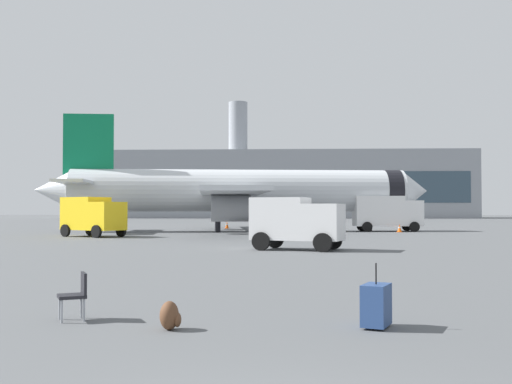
{
  "coord_description": "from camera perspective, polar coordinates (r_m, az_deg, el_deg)",
  "views": [
    {
      "loc": [
        -0.03,
        -4.68,
        2.02
      ],
      "look_at": [
        -1.58,
        30.13,
        3.0
      ],
      "focal_mm": 42.68,
      "sensor_mm": 36.0,
      "label": 1
    }
  ],
  "objects": [
    {
      "name": "cargo_van",
      "position": [
        30.15,
        3.79,
        -2.69
      ],
      "size": [
        4.8,
        3.44,
        2.6
      ],
      "color": "white",
      "rests_on": "ground"
    },
    {
      "name": "airplane_at_gate",
      "position": [
        55.04,
        -1.77,
        0.09
      ],
      "size": [
        35.76,
        32.35,
        10.5
      ],
      "color": "silver",
      "rests_on": "ground"
    },
    {
      "name": "rolling_suitcase",
      "position": [
        10.71,
        11.2,
        -10.33
      ],
      "size": [
        0.62,
        0.74,
        1.1
      ],
      "color": "navy",
      "rests_on": "ground"
    },
    {
      "name": "gate_chair",
      "position": [
        11.67,
        -16.5,
        -9.05
      ],
      "size": [
        0.64,
        0.64,
        0.86
      ],
      "color": "black",
      "rests_on": "ground"
    },
    {
      "name": "fuel_truck",
      "position": [
        56.18,
        12.14,
        -1.83
      ],
      "size": [
        6.15,
        3.07,
        3.2
      ],
      "color": "white",
      "rests_on": "ground"
    },
    {
      "name": "safety_cone_near",
      "position": [
        63.23,
        -2.74,
        -3.11
      ],
      "size": [
        0.44,
        0.44,
        0.73
      ],
      "color": "#F2590C",
      "rests_on": "ground"
    },
    {
      "name": "service_truck",
      "position": [
        46.06,
        -15.06,
        -2.07
      ],
      "size": [
        5.24,
        4.41,
        2.9
      ],
      "color": "yellow",
      "rests_on": "ground"
    },
    {
      "name": "safety_cone_far",
      "position": [
        54.59,
        13.3,
        -3.32
      ],
      "size": [
        0.44,
        0.44,
        0.71
      ],
      "color": "#F2590C",
      "rests_on": "ground"
    },
    {
      "name": "traveller_backpack",
      "position": [
        10.47,
        -8.04,
        -11.44
      ],
      "size": [
        0.36,
        0.4,
        0.48
      ],
      "color": "brown",
      "rests_on": "ground"
    },
    {
      "name": "safety_cone_mid",
      "position": [
        59.16,
        -13.81,
        -3.18
      ],
      "size": [
        0.44,
        0.44,
        0.71
      ],
      "color": "#F2590C",
      "rests_on": "ground"
    },
    {
      "name": "terminal_building",
      "position": [
        141.45,
        1.28,
        0.66
      ],
      "size": [
        90.79,
        19.8,
        27.04
      ],
      "color": "gray",
      "rests_on": "ground"
    }
  ]
}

